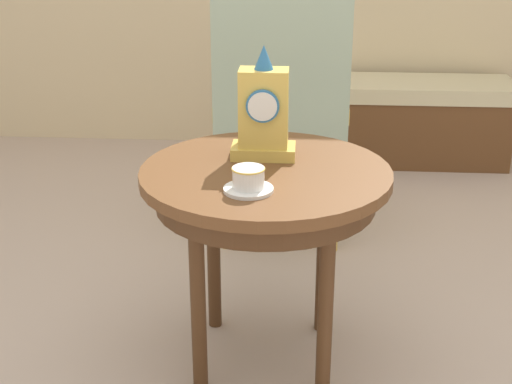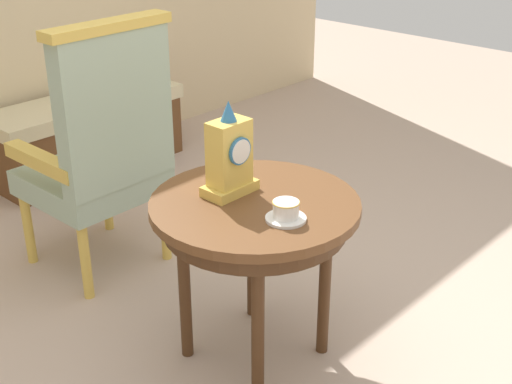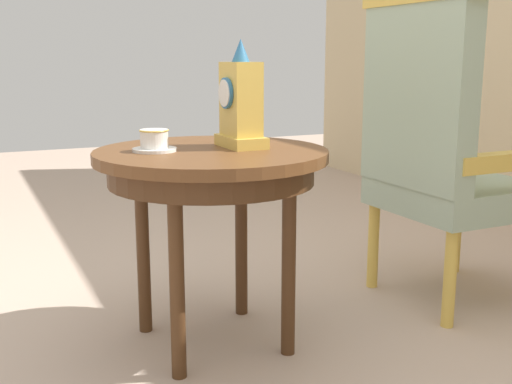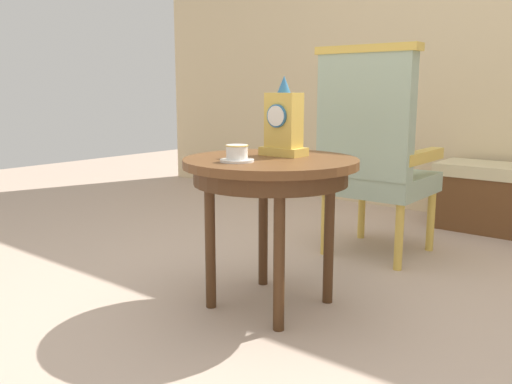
# 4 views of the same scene
# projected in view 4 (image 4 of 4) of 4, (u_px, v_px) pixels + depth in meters

# --- Properties ---
(ground_plane) EXTENTS (10.00, 10.00, 0.00)m
(ground_plane) POSITION_uv_depth(u_px,v_px,m) (283.00, 311.00, 2.27)
(ground_plane) COLOR #BCA38E
(wall_back) EXTENTS (6.00, 0.10, 2.80)m
(wall_back) POSITION_uv_depth(u_px,v_px,m) (477.00, 19.00, 3.73)
(wall_back) COLOR beige
(wall_back) RESTS_ON ground
(side_table) EXTENTS (0.73, 0.73, 0.64)m
(side_table) POSITION_uv_depth(u_px,v_px,m) (271.00, 176.00, 2.24)
(side_table) COLOR brown
(side_table) RESTS_ON ground
(teacup_left) EXTENTS (0.13, 0.13, 0.07)m
(teacup_left) POSITION_uv_depth(u_px,v_px,m) (237.00, 154.00, 2.12)
(teacup_left) COLOR white
(teacup_left) RESTS_ON side_table
(mantel_clock) EXTENTS (0.19, 0.11, 0.34)m
(mantel_clock) POSITION_uv_depth(u_px,v_px,m) (284.00, 124.00, 2.29)
(mantel_clock) COLOR gold
(mantel_clock) RESTS_ON side_table
(armchair) EXTENTS (0.56, 0.54, 1.14)m
(armchair) POSITION_uv_depth(u_px,v_px,m) (373.00, 151.00, 2.91)
(armchair) COLOR #9EB299
(armchair) RESTS_ON ground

